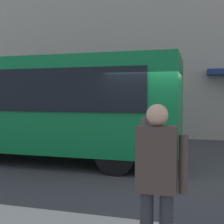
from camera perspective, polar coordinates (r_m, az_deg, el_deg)
ground_plane at (r=7.97m, az=9.12°, el=-11.13°), size 60.00×60.00×0.00m
building_facade_far at (r=15.07m, az=12.54°, el=18.43°), size 28.00×1.55×12.00m
red_bus at (r=9.53m, az=-15.38°, el=1.32°), size 9.05×2.54×3.08m
pedestrian_photographer at (r=3.11m, az=8.58°, el=-11.64°), size 0.53×0.52×1.70m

